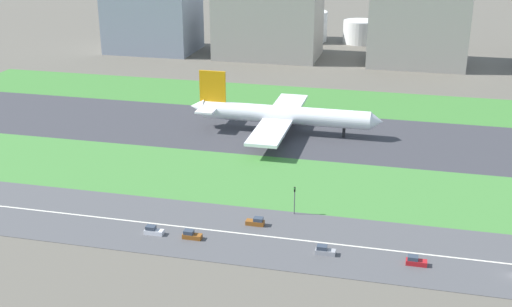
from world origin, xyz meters
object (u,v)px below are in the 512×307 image
object	(u,v)px
car_0	(415,261)
fuel_tank_centre	(360,32)
car_6	(256,222)
car_1	(191,235)
traffic_light	(294,198)
hangar_building	(269,25)
terminal_building	(153,15)
car_3	(153,231)
fuel_tank_east	(413,30)
office_tower	(418,26)
car_4	(324,251)
airliner	(280,115)
fuel_tank_west	(306,26)

from	to	relation	value
car_0	fuel_tank_centre	xyz separation A→B (m)	(-32.94, 237.00, 5.21)
car_0	car_6	bearing A→B (deg)	-15.05
car_1	traffic_light	xyz separation A→B (m)	(20.58, 17.99, 3.37)
traffic_light	hangar_building	size ratio (longest dim) A/B	0.14
terminal_building	fuel_tank_centre	xyz separation A→B (m)	(102.62, 45.00, -12.46)
car_3	fuel_tank_centre	bearing A→B (deg)	-96.33
car_1	fuel_tank_east	distance (m)	241.42
traffic_light	office_tower	bearing A→B (deg)	81.21
car_3	car_4	bearing A→B (deg)	-180.00
car_6	traffic_light	size ratio (longest dim) A/B	0.61
car_4	terminal_building	size ratio (longest dim) A/B	0.10
airliner	terminal_building	bearing A→B (deg)	128.41
car_6	terminal_building	xyz separation A→B (m)	(-98.38, 182.00, 17.67)
car_0	car_4	distance (m)	19.37
traffic_light	terminal_building	bearing A→B (deg)	121.39
car_0	fuel_tank_centre	world-z (taller)	fuel_tank_centre
fuel_tank_east	terminal_building	bearing A→B (deg)	-161.04
car_4	traffic_light	distance (m)	20.87
car_6	office_tower	xyz separation A→B (m)	(34.71, 182.00, 17.42)
car_0	hangar_building	world-z (taller)	hangar_building
hangar_building	fuel_tank_centre	distance (m)	62.04
car_4	hangar_building	distance (m)	200.32
fuel_tank_west	hangar_building	bearing A→B (deg)	-104.02
car_6	office_tower	size ratio (longest dim) A/B	0.10
terminal_building	airliner	bearing A→B (deg)	-51.59
airliner	car_3	xyz separation A→B (m)	(-14.06, -78.00, -5.31)
traffic_light	fuel_tank_centre	distance (m)	219.04
car_0	hangar_building	distance (m)	206.50
airliner	car_0	distance (m)	90.30
car_1	fuel_tank_east	xyz separation A→B (m)	(45.41, 237.00, 7.29)
car_6	terminal_building	world-z (taller)	terminal_building
car_6	traffic_light	distance (m)	11.66
car_4	car_3	xyz separation A→B (m)	(-39.86, 0.00, 0.00)
car_4	traffic_light	world-z (taller)	traffic_light
car_4	hangar_building	size ratio (longest dim) A/B	0.09
airliner	car_6	distance (m)	68.67
car_6	fuel_tank_east	distance (m)	229.45
hangar_building	fuel_tank_centre	xyz separation A→B (m)	(41.57, 45.00, -9.80)
airliner	hangar_building	xyz separation A→B (m)	(-29.33, 114.00, 9.70)
office_tower	car_0	bearing A→B (deg)	-89.26
airliner	terminal_building	distance (m)	146.01
hangar_building	fuel_tank_west	xyz separation A→B (m)	(11.24, 45.00, -7.81)
car_4	car_0	bearing A→B (deg)	-180.00
car_3	hangar_building	size ratio (longest dim) A/B	0.09
car_6	traffic_light	bearing A→B (deg)	45.74
car_3	office_tower	distance (m)	200.97
car_0	traffic_light	xyz separation A→B (m)	(-29.39, 17.99, 3.37)
car_0	airliner	bearing A→B (deg)	-59.92
terminal_building	fuel_tank_east	distance (m)	138.90
car_0	car_4	world-z (taller)	same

